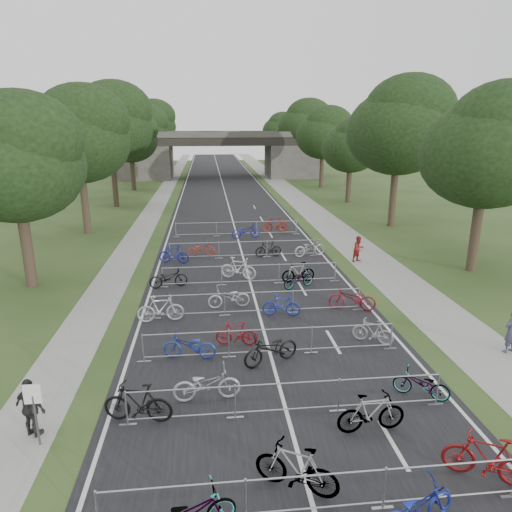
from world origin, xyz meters
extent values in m
cube|color=black|center=(0.00, 50.00, 0.01)|extent=(11.00, 140.00, 0.01)
cube|color=gray|center=(8.00, 50.00, 0.01)|extent=(3.00, 140.00, 0.01)
cube|color=gray|center=(-7.50, 50.00, 0.01)|extent=(2.00, 140.00, 0.01)
cube|color=silver|center=(0.00, 50.00, 0.00)|extent=(0.12, 140.00, 0.00)
cube|color=#423E3B|center=(-11.50, 65.00, 2.50)|extent=(8.00, 8.00, 5.00)
cube|color=#423E3B|center=(11.50, 65.00, 2.50)|extent=(8.00, 8.00, 5.00)
cube|color=black|center=(0.00, 65.00, 5.60)|extent=(30.00, 8.00, 1.20)
cube|color=#423E3B|center=(0.00, 61.20, 6.60)|extent=(30.00, 0.40, 0.90)
cube|color=#423E3B|center=(0.00, 68.80, 6.60)|extent=(30.00, 0.40, 0.90)
cylinder|color=#4C4C51|center=(-6.80, 3.00, 0.75)|extent=(0.06, 0.06, 1.50)
cube|color=white|center=(-6.80, 3.00, 1.55)|extent=(0.45, 0.04, 0.55)
cylinder|color=#33261C|center=(-11.50, 16.00, 2.10)|extent=(0.56, 0.56, 4.20)
ellipsoid|color=black|center=(-11.50, 16.00, 6.22)|extent=(6.72, 6.72, 5.51)
sphere|color=black|center=(-10.90, 15.50, 7.56)|extent=(5.38, 5.38, 5.38)
sphere|color=black|center=(-12.00, 16.50, 5.38)|extent=(4.37, 4.37, 4.37)
cylinder|color=#33261C|center=(13.00, 16.00, 2.24)|extent=(0.56, 0.56, 4.48)
ellipsoid|color=black|center=(13.00, 16.00, 6.63)|extent=(7.17, 7.17, 5.88)
sphere|color=black|center=(13.60, 15.50, 8.06)|extent=(5.73, 5.73, 5.73)
sphere|color=black|center=(12.50, 16.50, 5.73)|extent=(4.66, 4.66, 4.66)
cylinder|color=#33261C|center=(-11.50, 28.00, 2.36)|extent=(0.56, 0.56, 4.72)
ellipsoid|color=black|center=(-11.50, 28.00, 6.99)|extent=(7.56, 7.56, 6.20)
sphere|color=black|center=(-10.90, 27.50, 8.50)|extent=(6.05, 6.05, 6.05)
sphere|color=black|center=(-12.00, 28.50, 6.05)|extent=(4.91, 4.91, 4.91)
cylinder|color=#33261C|center=(13.00, 28.00, 2.55)|extent=(0.56, 0.56, 5.11)
ellipsoid|color=black|center=(13.00, 28.00, 7.56)|extent=(8.18, 8.18, 6.70)
sphere|color=black|center=(13.60, 27.50, 9.20)|extent=(6.54, 6.54, 6.54)
sphere|color=black|center=(12.50, 28.50, 6.54)|extent=(5.31, 5.31, 5.31)
cylinder|color=#33261C|center=(-11.50, 40.00, 2.62)|extent=(0.56, 0.56, 5.25)
ellipsoid|color=black|center=(-11.50, 40.00, 7.77)|extent=(8.40, 8.40, 6.89)
sphere|color=black|center=(-10.90, 39.50, 9.45)|extent=(6.72, 6.72, 6.72)
sphere|color=black|center=(-12.00, 40.50, 6.72)|extent=(5.46, 5.46, 5.46)
cylinder|color=#33261C|center=(13.00, 40.00, 1.92)|extent=(0.56, 0.56, 3.85)
ellipsoid|color=black|center=(13.00, 40.00, 5.70)|extent=(6.16, 6.16, 5.05)
sphere|color=black|center=(13.60, 39.50, 6.93)|extent=(4.93, 4.93, 4.93)
sphere|color=black|center=(12.50, 40.50, 4.93)|extent=(4.00, 4.00, 4.00)
cylinder|color=#33261C|center=(-11.50, 52.00, 2.10)|extent=(0.56, 0.56, 4.20)
ellipsoid|color=black|center=(-11.50, 52.00, 6.22)|extent=(6.72, 6.72, 5.51)
sphere|color=black|center=(-10.90, 51.50, 7.56)|extent=(5.38, 5.38, 5.38)
sphere|color=black|center=(-12.00, 52.50, 5.38)|extent=(4.37, 4.37, 4.37)
cylinder|color=#33261C|center=(13.00, 52.00, 2.24)|extent=(0.56, 0.56, 4.48)
ellipsoid|color=black|center=(13.00, 52.00, 6.63)|extent=(7.17, 7.17, 5.88)
sphere|color=black|center=(13.60, 51.50, 8.06)|extent=(5.73, 5.73, 5.73)
sphere|color=black|center=(12.50, 52.50, 5.73)|extent=(4.66, 4.66, 4.66)
cylinder|color=#33261C|center=(-11.50, 64.00, 2.36)|extent=(0.56, 0.56, 4.72)
ellipsoid|color=black|center=(-11.50, 64.00, 6.99)|extent=(7.56, 7.56, 6.20)
sphere|color=black|center=(-10.90, 63.50, 8.50)|extent=(6.05, 6.05, 6.05)
sphere|color=black|center=(-12.00, 64.50, 6.05)|extent=(4.91, 4.91, 4.91)
cylinder|color=#33261C|center=(13.00, 64.00, 2.55)|extent=(0.56, 0.56, 5.11)
ellipsoid|color=black|center=(13.00, 64.00, 7.56)|extent=(8.18, 8.18, 6.70)
sphere|color=black|center=(13.60, 63.50, 9.20)|extent=(6.54, 6.54, 6.54)
sphere|color=black|center=(12.50, 64.50, 6.54)|extent=(5.31, 5.31, 5.31)
cylinder|color=#33261C|center=(-11.50, 76.00, 2.62)|extent=(0.56, 0.56, 5.25)
ellipsoid|color=black|center=(-11.50, 76.00, 7.77)|extent=(8.40, 8.40, 6.89)
sphere|color=black|center=(-10.90, 75.50, 9.45)|extent=(6.72, 6.72, 6.72)
sphere|color=black|center=(-12.00, 76.50, 6.72)|extent=(5.46, 5.46, 5.46)
cylinder|color=#33261C|center=(13.00, 76.00, 1.92)|extent=(0.56, 0.56, 3.85)
ellipsoid|color=black|center=(13.00, 76.00, 5.70)|extent=(6.16, 6.16, 5.05)
sphere|color=black|center=(13.60, 75.50, 6.93)|extent=(4.93, 4.93, 4.93)
sphere|color=black|center=(12.50, 76.50, 4.93)|extent=(4.00, 4.00, 4.00)
cylinder|color=#33261C|center=(-11.50, 88.00, 2.10)|extent=(0.56, 0.56, 4.20)
ellipsoid|color=black|center=(-11.50, 88.00, 6.22)|extent=(6.72, 6.72, 5.51)
sphere|color=black|center=(-10.90, 87.50, 7.56)|extent=(5.38, 5.38, 5.38)
sphere|color=black|center=(-12.00, 88.50, 5.38)|extent=(4.37, 4.37, 4.37)
cylinder|color=#33261C|center=(13.00, 88.00, 2.24)|extent=(0.56, 0.56, 4.48)
ellipsoid|color=black|center=(13.00, 88.00, 6.63)|extent=(7.17, 7.17, 5.88)
sphere|color=black|center=(13.60, 87.50, 8.06)|extent=(5.73, 5.73, 5.73)
sphere|color=black|center=(12.50, 88.50, 5.73)|extent=(4.66, 4.66, 4.66)
cylinder|color=#989A9F|center=(0.00, 0.00, 1.05)|extent=(9.20, 0.04, 0.04)
cylinder|color=#989A9F|center=(0.00, 0.00, 0.18)|extent=(9.20, 0.04, 0.04)
cylinder|color=#989A9F|center=(-1.53, 0.00, 0.55)|extent=(0.05, 0.05, 1.10)
cylinder|color=#989A9F|center=(1.53, 0.00, 0.55)|extent=(0.05, 0.05, 1.10)
cube|color=#989A9F|center=(1.53, 0.00, 0.01)|extent=(0.50, 0.08, 0.03)
cube|color=#989A9F|center=(4.60, 0.00, 0.01)|extent=(0.50, 0.08, 0.03)
cylinder|color=#989A9F|center=(0.00, 3.60, 1.05)|extent=(9.20, 0.04, 0.04)
cylinder|color=#989A9F|center=(0.00, 3.60, 0.18)|extent=(9.20, 0.04, 0.04)
cylinder|color=#989A9F|center=(-4.60, 3.60, 0.55)|extent=(0.05, 0.05, 1.10)
cube|color=#989A9F|center=(-4.60, 3.60, 0.01)|extent=(0.50, 0.08, 0.03)
cylinder|color=#989A9F|center=(-1.53, 3.60, 0.55)|extent=(0.05, 0.05, 1.10)
cube|color=#989A9F|center=(-1.53, 3.60, 0.01)|extent=(0.50, 0.08, 0.03)
cylinder|color=#989A9F|center=(1.53, 3.60, 0.55)|extent=(0.05, 0.05, 1.10)
cube|color=#989A9F|center=(1.53, 3.60, 0.01)|extent=(0.50, 0.08, 0.03)
cylinder|color=#989A9F|center=(4.60, 3.60, 0.55)|extent=(0.05, 0.05, 1.10)
cube|color=#989A9F|center=(4.60, 3.60, 0.01)|extent=(0.50, 0.08, 0.03)
cylinder|color=#989A9F|center=(0.00, 7.20, 1.05)|extent=(9.20, 0.04, 0.04)
cylinder|color=#989A9F|center=(0.00, 7.20, 0.18)|extent=(9.20, 0.04, 0.04)
cylinder|color=#989A9F|center=(-4.60, 7.20, 0.55)|extent=(0.05, 0.05, 1.10)
cube|color=#989A9F|center=(-4.60, 7.20, 0.01)|extent=(0.50, 0.08, 0.03)
cylinder|color=#989A9F|center=(-1.53, 7.20, 0.55)|extent=(0.05, 0.05, 1.10)
cube|color=#989A9F|center=(-1.53, 7.20, 0.01)|extent=(0.50, 0.08, 0.03)
cylinder|color=#989A9F|center=(1.53, 7.20, 0.55)|extent=(0.05, 0.05, 1.10)
cube|color=#989A9F|center=(1.53, 7.20, 0.01)|extent=(0.50, 0.08, 0.03)
cylinder|color=#989A9F|center=(4.60, 7.20, 0.55)|extent=(0.05, 0.05, 1.10)
cube|color=#989A9F|center=(4.60, 7.20, 0.01)|extent=(0.50, 0.08, 0.03)
cylinder|color=#989A9F|center=(0.00, 11.00, 1.05)|extent=(9.20, 0.04, 0.04)
cylinder|color=#989A9F|center=(0.00, 11.00, 0.18)|extent=(9.20, 0.04, 0.04)
cylinder|color=#989A9F|center=(-4.60, 11.00, 0.55)|extent=(0.05, 0.05, 1.10)
cube|color=#989A9F|center=(-4.60, 11.00, 0.01)|extent=(0.50, 0.08, 0.03)
cylinder|color=#989A9F|center=(-1.53, 11.00, 0.55)|extent=(0.05, 0.05, 1.10)
cube|color=#989A9F|center=(-1.53, 11.00, 0.01)|extent=(0.50, 0.08, 0.03)
cylinder|color=#989A9F|center=(1.53, 11.00, 0.55)|extent=(0.05, 0.05, 1.10)
cube|color=#989A9F|center=(1.53, 11.00, 0.01)|extent=(0.50, 0.08, 0.03)
cylinder|color=#989A9F|center=(4.60, 11.00, 0.55)|extent=(0.05, 0.05, 1.10)
cube|color=#989A9F|center=(4.60, 11.00, 0.01)|extent=(0.50, 0.08, 0.03)
cylinder|color=#989A9F|center=(0.00, 15.00, 1.05)|extent=(9.20, 0.04, 0.04)
cylinder|color=#989A9F|center=(0.00, 15.00, 0.18)|extent=(9.20, 0.04, 0.04)
cylinder|color=#989A9F|center=(-4.60, 15.00, 0.55)|extent=(0.05, 0.05, 1.10)
cube|color=#989A9F|center=(-4.60, 15.00, 0.01)|extent=(0.50, 0.08, 0.03)
cylinder|color=#989A9F|center=(-1.53, 15.00, 0.55)|extent=(0.05, 0.05, 1.10)
cube|color=#989A9F|center=(-1.53, 15.00, 0.01)|extent=(0.50, 0.08, 0.03)
cylinder|color=#989A9F|center=(1.53, 15.00, 0.55)|extent=(0.05, 0.05, 1.10)
cube|color=#989A9F|center=(1.53, 15.00, 0.01)|extent=(0.50, 0.08, 0.03)
cylinder|color=#989A9F|center=(4.60, 15.00, 0.55)|extent=(0.05, 0.05, 1.10)
cube|color=#989A9F|center=(4.60, 15.00, 0.01)|extent=(0.50, 0.08, 0.03)
cylinder|color=#989A9F|center=(0.00, 20.00, 1.05)|extent=(9.20, 0.04, 0.04)
cylinder|color=#989A9F|center=(0.00, 20.00, 0.18)|extent=(9.20, 0.04, 0.04)
cylinder|color=#989A9F|center=(-4.60, 20.00, 0.55)|extent=(0.05, 0.05, 1.10)
cube|color=#989A9F|center=(-4.60, 20.00, 0.01)|extent=(0.50, 0.08, 0.03)
cylinder|color=#989A9F|center=(-1.53, 20.00, 0.55)|extent=(0.05, 0.05, 1.10)
cube|color=#989A9F|center=(-1.53, 20.00, 0.01)|extent=(0.50, 0.08, 0.03)
cylinder|color=#989A9F|center=(1.53, 20.00, 0.55)|extent=(0.05, 0.05, 1.10)
cube|color=#989A9F|center=(1.53, 20.00, 0.01)|extent=(0.50, 0.08, 0.03)
cylinder|color=#989A9F|center=(4.60, 20.00, 0.55)|extent=(0.05, 0.05, 1.10)
cube|color=#989A9F|center=(4.60, 20.00, 0.01)|extent=(0.50, 0.08, 0.03)
cylinder|color=#989A9F|center=(0.00, 26.00, 1.05)|extent=(9.20, 0.04, 0.04)
cylinder|color=#989A9F|center=(0.00, 26.00, 0.18)|extent=(9.20, 0.04, 0.04)
cylinder|color=#989A9F|center=(-4.60, 26.00, 0.55)|extent=(0.05, 0.05, 1.10)
cube|color=#989A9F|center=(-4.60, 26.00, 0.01)|extent=(0.50, 0.08, 0.03)
cylinder|color=#989A9F|center=(-1.53, 26.00, 0.55)|extent=(0.05, 0.05, 1.10)
cube|color=#989A9F|center=(-1.53, 26.00, 0.01)|extent=(0.50, 0.08, 0.03)
cylinder|color=#989A9F|center=(1.53, 26.00, 0.55)|extent=(0.05, 0.05, 1.10)
cube|color=#989A9F|center=(1.53, 26.00, 0.01)|extent=(0.50, 0.08, 0.03)
cylinder|color=#989A9F|center=(4.60, 26.00, 0.55)|extent=(0.05, 0.05, 1.10)
cube|color=#989A9F|center=(4.60, 26.00, 0.01)|extent=(0.50, 0.08, 0.03)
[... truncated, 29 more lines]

